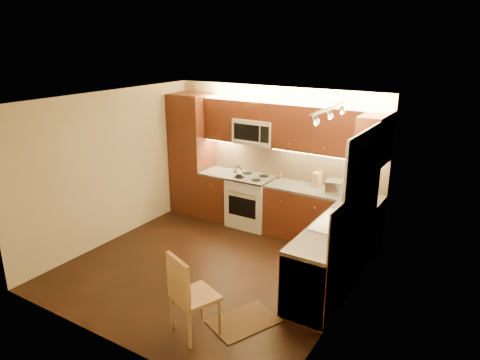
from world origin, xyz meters
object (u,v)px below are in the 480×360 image
Objects in this scene: kettle at (238,171)px; dining_chair at (195,294)px; soap_bottle at (361,212)px; stove at (251,201)px; microwave at (256,131)px; toaster_oven at (337,187)px; knife_block at (317,179)px; sink at (338,218)px.

dining_chair is (1.26, -2.94, -0.51)m from kettle.
dining_chair is (-1.17, -2.26, -0.47)m from soap_bottle.
stove is 0.89× the size of dining_chair.
stove is at bearing -90.00° from microwave.
stove is at bearing 163.71° from soap_bottle.
toaster_oven reaches higher than dining_chair.
soap_bottle is at bearing -19.40° from stove.
soap_bottle is (2.43, -0.68, -0.04)m from kettle.
toaster_oven is (1.58, -0.12, -0.71)m from microwave.
stove is at bearing 130.77° from dining_chair.
soap_bottle is at bearing -65.90° from toaster_oven.
microwave is 0.77m from kettle.
knife_block is at bearing 19.62° from kettle.
dining_chair is (-0.13, -3.24, -0.51)m from knife_block.
toaster_oven is at bearing 101.86° from dining_chair.
sink reaches higher than stove.
microwave reaches higher than stove.
microwave is 3.16× the size of knife_block.
sink is 5.11× the size of soap_bottle.
stove is 5.47× the size of soap_bottle.
knife_block reaches higher than kettle.
microwave is 3.78× the size of kettle.
dining_chair is at bearing -114.44° from toaster_oven.
microwave reaches higher than dining_chair.
dining_chair reaches higher than stove.
sink is 0.40m from soap_bottle.
toaster_oven is at bearing -4.33° from microwave.
sink is 3.58× the size of knife_block.
dining_chair is at bearing -59.33° from kettle.
knife_block reaches higher than soap_bottle.
kettle is (-2.23, 1.03, 0.05)m from sink.
stove is 2.40m from soap_bottle.
microwave is at bearing 161.37° from toaster_oven.
kettle is at bearing -156.52° from stove.
kettle reaches higher than dining_chair.
toaster_oven is at bearing 110.27° from sink.
knife_block is 3.28m from dining_chair.
stove is 1.30m from knife_block.
microwave reaches higher than sink.
dining_chair is (-0.55, -3.05, -0.49)m from toaster_oven.
stove is at bearing 30.99° from kettle.
dining_chair is (-0.97, -1.91, -0.46)m from sink.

